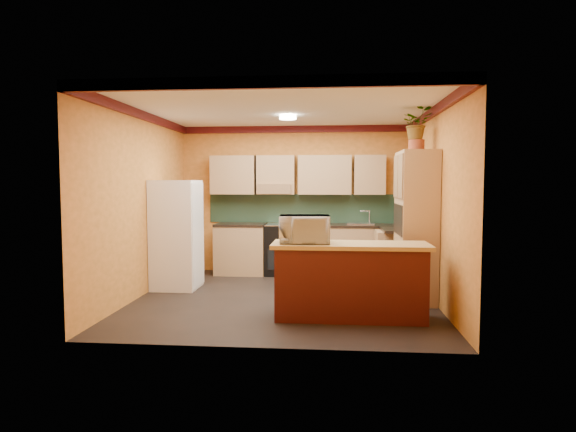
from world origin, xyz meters
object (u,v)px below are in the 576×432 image
at_px(fridge, 176,235).
at_px(breakfast_bar, 350,283).
at_px(pantry, 416,226).
at_px(stove, 282,249).
at_px(base_cabinets_back, 316,251).
at_px(microwave, 304,229).

distance_m(fridge, breakfast_bar, 3.06).
height_order(pantry, breakfast_bar, pantry).
distance_m(stove, breakfast_bar, 2.98).
xyz_separation_m(stove, pantry, (2.07, -1.75, 0.59)).
xyz_separation_m(base_cabinets_back, stove, (-0.62, -0.00, 0.02)).
distance_m(pantry, breakfast_bar, 1.51).
height_order(stove, microwave, microwave).
height_order(pantry, microwave, pantry).
distance_m(stove, pantry, 2.77).
bearing_deg(breakfast_bar, fridge, 150.86).
distance_m(base_cabinets_back, microwave, 2.84).
xyz_separation_m(pantry, microwave, (-1.51, -1.01, 0.05)).
bearing_deg(microwave, stove, 98.06).
xyz_separation_m(stove, breakfast_bar, (1.12, -2.76, -0.02)).
bearing_deg(stove, microwave, -78.58).
relative_size(fridge, microwave, 2.81).
bearing_deg(base_cabinets_back, stove, -180.00).
xyz_separation_m(base_cabinets_back, microwave, (-0.07, -2.76, 0.66)).
bearing_deg(breakfast_bar, pantry, 46.76).
height_order(fridge, breakfast_bar, fridge).
height_order(fridge, microwave, fridge).
relative_size(pantry, microwave, 3.47).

